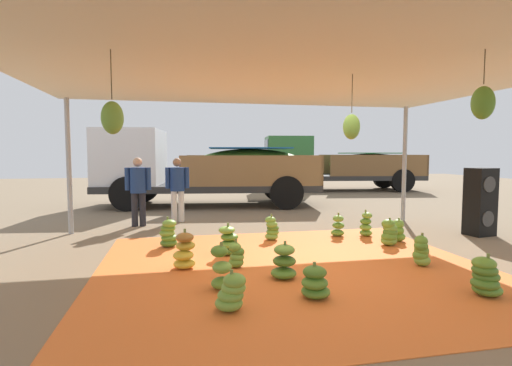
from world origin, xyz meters
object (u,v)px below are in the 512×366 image
object	(u,v)px
banana_bunch_11	(229,242)
worker_1	(138,186)
banana_bunch_3	(315,283)
banana_bunch_14	(168,234)
banana_bunch_7	(272,229)
banana_bunch_12	(398,231)
banana_bunch_9	(486,278)
banana_bunch_13	(366,225)
banana_bunch_2	(421,252)
banana_bunch_10	(184,252)
banana_bunch_5	(389,233)
speaker_stack	(480,202)
cargo_truck_far	(335,164)
banana_bunch_0	(284,263)
worker_0	(177,185)
banana_bunch_4	(236,255)
banana_bunch_8	(232,293)
banana_bunch_1	(338,226)
cargo_truck_main	(201,167)
banana_bunch_6	(221,269)

from	to	relation	value
banana_bunch_11	worker_1	world-z (taller)	worker_1
banana_bunch_3	banana_bunch_14	xyz separation A→B (m)	(-1.68, 2.85, 0.06)
banana_bunch_3	banana_bunch_7	distance (m)	3.03
banana_bunch_3	banana_bunch_12	size ratio (longest dim) A/B	1.03
banana_bunch_14	banana_bunch_9	bearing A→B (deg)	-41.02
banana_bunch_13	worker_1	world-z (taller)	worker_1
banana_bunch_2	banana_bunch_10	size ratio (longest dim) A/B	0.85
banana_bunch_13	worker_1	xyz separation A→B (m)	(-4.54, 2.08, 0.68)
worker_1	banana_bunch_5	bearing A→B (deg)	-32.23
speaker_stack	cargo_truck_far	bearing A→B (deg)	84.26
banana_bunch_0	banana_bunch_13	size ratio (longest dim) A/B	0.93
worker_0	speaker_stack	xyz separation A→B (m)	(5.99, -2.80, -0.22)
banana_bunch_14	speaker_stack	xyz separation A→B (m)	(6.16, -0.22, 0.45)
banana_bunch_9	banana_bunch_13	xyz separation A→B (m)	(0.20, 3.28, 0.01)
banana_bunch_4	banana_bunch_7	bearing A→B (deg)	60.19
banana_bunch_5	worker_1	bearing A→B (deg)	147.77
banana_bunch_5	banana_bunch_14	world-z (taller)	banana_bunch_14
banana_bunch_0	cargo_truck_far	xyz separation A→B (m)	(5.60, 11.54, 0.97)
banana_bunch_4	banana_bunch_8	xyz separation A→B (m)	(-0.29, -1.54, 0.02)
banana_bunch_11	banana_bunch_1	bearing A→B (deg)	22.96
banana_bunch_3	cargo_truck_main	bearing A→B (deg)	95.09
banana_bunch_1	banana_bunch_14	bearing A→B (deg)	-176.08
banana_bunch_14	worker_1	distance (m)	2.40
banana_bunch_2	cargo_truck_main	xyz separation A→B (m)	(-2.72, 7.44, 0.99)
banana_bunch_6	cargo_truck_far	world-z (taller)	cargo_truck_far
banana_bunch_4	banana_bunch_7	world-z (taller)	banana_bunch_7
banana_bunch_9	banana_bunch_7	bearing A→B (deg)	117.21
banana_bunch_8	banana_bunch_13	distance (m)	4.42
banana_bunch_12	speaker_stack	size ratio (longest dim) A/B	0.33
banana_bunch_0	banana_bunch_3	distance (m)	0.79
banana_bunch_2	worker_1	bearing A→B (deg)	136.46
banana_bunch_14	cargo_truck_far	xyz separation A→B (m)	(7.14, 9.46, 0.94)
banana_bunch_5	banana_bunch_14	size ratio (longest dim) A/B	0.94
banana_bunch_12	cargo_truck_far	bearing A→B (deg)	73.51
banana_bunch_0	banana_bunch_12	distance (m)	3.14
banana_bunch_3	cargo_truck_main	world-z (taller)	cargo_truck_main
banana_bunch_0	banana_bunch_3	world-z (taller)	banana_bunch_0
banana_bunch_3	banana_bunch_10	xyz separation A→B (m)	(-1.43, 1.47, 0.07)
banana_bunch_4	cargo_truck_far	xyz separation A→B (m)	(6.15, 10.92, 1.00)
banana_bunch_7	worker_0	xyz separation A→B (m)	(-1.75, 2.41, 0.68)
banana_bunch_8	banana_bunch_3	bearing A→B (deg)	8.91
banana_bunch_8	banana_bunch_14	world-z (taller)	banana_bunch_14
banana_bunch_5	banana_bunch_7	bearing A→B (deg)	156.01
banana_bunch_8	banana_bunch_12	distance (m)	4.34
banana_bunch_9	cargo_truck_main	bearing A→B (deg)	107.35
banana_bunch_10	worker_0	distance (m)	4.02
banana_bunch_4	banana_bunch_9	world-z (taller)	banana_bunch_9
banana_bunch_4	banana_bunch_10	xyz separation A→B (m)	(-0.74, 0.08, 0.07)
banana_bunch_10	cargo_truck_far	bearing A→B (deg)	57.57
cargo_truck_main	banana_bunch_7	bearing A→B (deg)	-79.49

